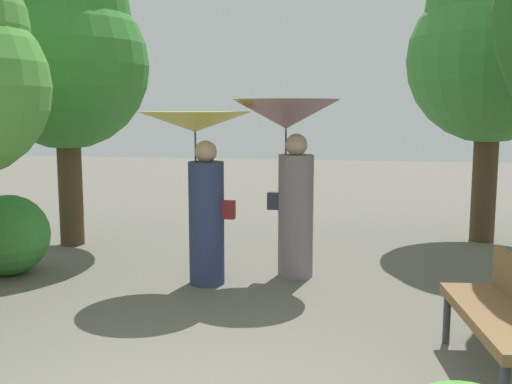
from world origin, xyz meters
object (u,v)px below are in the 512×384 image
at_px(person_left, 200,161).
at_px(tree_mid_left, 65,51).
at_px(person_right, 289,147).
at_px(park_bench, 509,312).
at_px(tree_mid_right, 492,45).

xyz_separation_m(person_left, tree_mid_left, (-2.34, 1.57, 1.37)).
height_order(person_right, tree_mid_left, tree_mid_left).
bearing_deg(park_bench, tree_mid_right, 164.51).
bearing_deg(tree_mid_right, tree_mid_left, -167.92).
distance_m(tree_mid_left, tree_mid_right, 6.03).
bearing_deg(tree_mid_right, person_left, -141.46).
xyz_separation_m(person_left, person_right, (0.93, 0.47, 0.13)).
distance_m(park_bench, tree_mid_left, 6.65).
bearing_deg(park_bench, tree_mid_left, -131.34).
relative_size(person_left, tree_mid_left, 0.46).
bearing_deg(park_bench, person_right, -149.40).
bearing_deg(person_right, person_left, 120.57).
height_order(person_left, park_bench, person_left).
bearing_deg(tree_mid_left, park_bench, -34.62).
relative_size(park_bench, tree_mid_left, 0.37).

